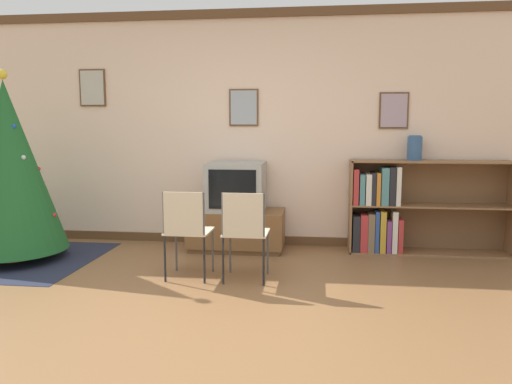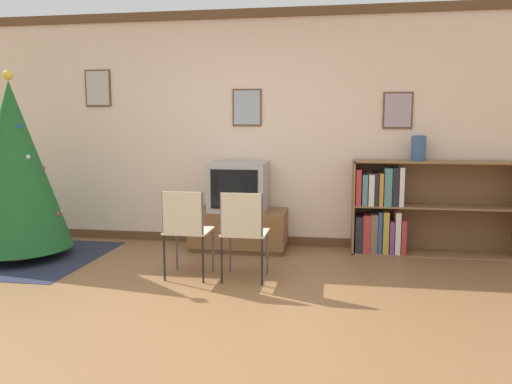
{
  "view_description": "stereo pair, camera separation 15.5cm",
  "coord_description": "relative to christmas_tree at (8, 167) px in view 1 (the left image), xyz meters",
  "views": [
    {
      "loc": [
        0.9,
        -3.3,
        1.4
      ],
      "look_at": [
        0.32,
        1.36,
        0.77
      ],
      "focal_mm": 35.0,
      "sensor_mm": 36.0,
      "label": 1
    },
    {
      "loc": [
        1.05,
        -3.28,
        1.4
      ],
      "look_at": [
        0.32,
        1.36,
        0.77
      ],
      "focal_mm": 35.0,
      "sensor_mm": 36.0,
      "label": 2
    }
  ],
  "objects": [
    {
      "name": "folding_chair_right",
      "position": [
        2.52,
        -0.44,
        -0.5
      ],
      "size": [
        0.4,
        0.4,
        0.82
      ],
      "color": "beige",
      "rests_on": "ground_plane"
    },
    {
      "name": "vase",
      "position": [
        4.2,
        0.87,
        0.18
      ],
      "size": [
        0.16,
        0.16,
        0.27
      ],
      "color": "#335684",
      "rests_on": "bookshelf"
    },
    {
      "name": "tv_console",
      "position": [
        2.25,
        0.71,
        -0.75
      ],
      "size": [
        1.06,
        0.55,
        0.45
      ],
      "color": "brown",
      "rests_on": "ground_plane"
    },
    {
      "name": "television",
      "position": [
        2.25,
        0.71,
        -0.26
      ],
      "size": [
        0.63,
        0.54,
        0.54
      ],
      "color": "#9E9E99",
      "rests_on": "tv_console"
    },
    {
      "name": "folding_chair_left",
      "position": [
        1.99,
        -0.44,
        -0.5
      ],
      "size": [
        0.4,
        0.4,
        0.82
      ],
      "color": "beige",
      "rests_on": "ground_plane"
    },
    {
      "name": "area_rug",
      "position": [
        -0.0,
        -0.0,
        -0.97
      ],
      "size": [
        1.69,
        1.63,
        0.01
      ],
      "color": "#23283D",
      "rests_on": "ground_plane"
    },
    {
      "name": "bookshelf",
      "position": [
        4.04,
        0.82,
        -0.49
      ],
      "size": [
        1.74,
        0.36,
        1.02
      ],
      "color": "olive",
      "rests_on": "ground_plane"
    },
    {
      "name": "ground_plane",
      "position": [
        2.26,
        -1.45,
        -0.98
      ],
      "size": [
        24.0,
        24.0,
        0.0
      ],
      "primitive_type": "plane",
      "color": "brown"
    },
    {
      "name": "christmas_tree",
      "position": [
        0.0,
        0.0,
        0.0
      ],
      "size": [
        1.11,
        1.11,
        1.95
      ],
      "color": "maroon",
      "rests_on": "area_rug"
    },
    {
      "name": "wall_back",
      "position": [
        2.26,
        1.06,
        0.38
      ],
      "size": [
        8.87,
        0.11,
        2.7
      ],
      "color": "beige",
      "rests_on": "ground_plane"
    }
  ]
}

